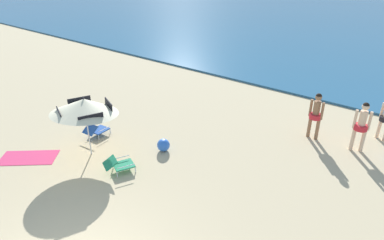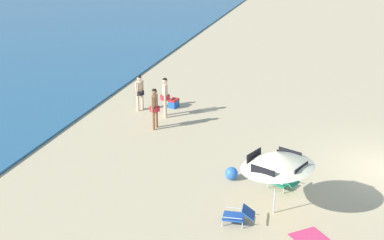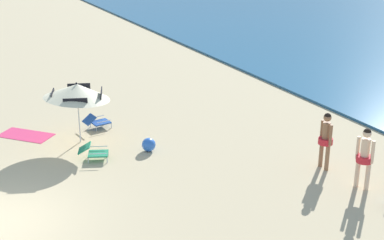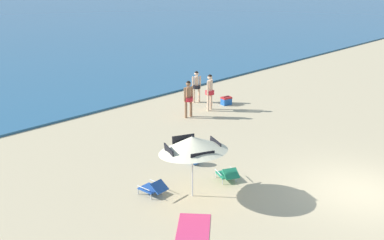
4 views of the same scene
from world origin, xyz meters
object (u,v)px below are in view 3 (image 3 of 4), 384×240
(person_standing_beside, at_px, (326,137))
(person_wading_in, at_px, (365,154))
(beach_towel, at_px, (26,135))
(lounge_chair_under_umbrella, at_px, (93,152))
(beach_umbrella_striped_main, at_px, (77,91))
(beach_ball, at_px, (149,145))
(lounge_chair_beside_umbrella, at_px, (97,121))

(person_standing_beside, bearing_deg, person_wading_in, 2.36)
(beach_towel, bearing_deg, person_wading_in, 40.89)
(lounge_chair_under_umbrella, relative_size, person_wading_in, 0.58)
(beach_umbrella_striped_main, relative_size, lounge_chair_under_umbrella, 2.35)
(beach_towel, bearing_deg, lounge_chair_under_umbrella, 24.45)
(beach_ball, xyz_separation_m, beach_towel, (-3.19, -3.11, -0.21))
(lounge_chair_under_umbrella, height_order, beach_ball, lounge_chair_under_umbrella)
(lounge_chair_beside_umbrella, height_order, person_wading_in, person_wading_in)
(beach_umbrella_striped_main, bearing_deg, person_wading_in, 39.81)
(lounge_chair_under_umbrella, bearing_deg, beach_umbrella_striped_main, 176.27)
(person_wading_in, bearing_deg, lounge_chair_beside_umbrella, -147.90)
(beach_umbrella_striped_main, height_order, beach_ball, beach_umbrella_striped_main)
(lounge_chair_beside_umbrella, bearing_deg, person_standing_beside, 37.52)
(beach_umbrella_striped_main, distance_m, person_wading_in, 9.02)
(lounge_chair_under_umbrella, distance_m, person_standing_beside, 7.00)
(beach_umbrella_striped_main, relative_size, person_standing_beside, 1.38)
(lounge_chair_beside_umbrella, bearing_deg, beach_towel, -103.52)
(person_standing_beside, distance_m, beach_towel, 9.93)
(lounge_chair_under_umbrella, relative_size, beach_ball, 2.35)
(person_standing_beside, bearing_deg, lounge_chair_under_umbrella, -123.62)
(lounge_chair_under_umbrella, height_order, lounge_chair_beside_umbrella, lounge_chair_beside_umbrella)
(lounge_chair_beside_umbrella, relative_size, person_wading_in, 0.53)
(person_standing_beside, height_order, beach_ball, person_standing_beside)
(beach_ball, bearing_deg, lounge_chair_beside_umbrella, -163.55)
(lounge_chair_beside_umbrella, bearing_deg, lounge_chair_under_umbrella, -22.28)
(beach_umbrella_striped_main, bearing_deg, lounge_chair_under_umbrella, -3.73)
(lounge_chair_beside_umbrella, distance_m, beach_towel, 2.42)
(lounge_chair_under_umbrella, relative_size, lounge_chair_beside_umbrella, 1.09)
(beach_umbrella_striped_main, height_order, beach_towel, beach_umbrella_striped_main)
(beach_umbrella_striped_main, xyz_separation_m, beach_ball, (1.77, 1.66, -1.53))
(person_wading_in, height_order, beach_ball, person_wading_in)
(person_wading_in, distance_m, beach_ball, 6.62)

